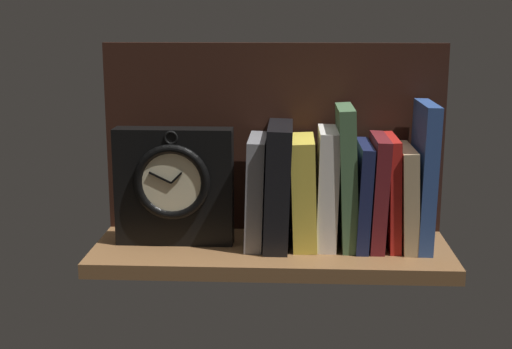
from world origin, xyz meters
TOP-DOWN VIEW (x-y plane):
  - ground_plane at (0.00, 0.00)cm, footprint 61.99×22.43cm
  - back_panel at (0.00, 10.61)cm, footprint 61.99×1.20cm
  - book_gray_chess at (-2.79, 2.03)cm, footprint 3.53×13.77cm
  - book_black_skeptic at (1.08, 2.03)cm, footprint 4.82×15.97cm
  - book_yellow_seinlanguage at (5.49, 2.03)cm, footprint 4.75×13.11cm
  - book_white_catcher at (9.52, 2.03)cm, footprint 3.80×12.34cm
  - book_green_romantic at (12.91, 2.03)cm, footprint 3.93×13.03cm
  - book_navy_bierce at (15.64, 2.03)cm, footprint 2.73×13.92cm
  - book_maroon_dawkins at (18.21, 2.03)cm, footprint 3.04×13.59cm
  - book_red_requiem at (20.66, 2.03)cm, footprint 2.57×12.80cm
  - book_tan_shortstories at (23.17, 2.03)cm, footprint 3.42×13.85cm
  - book_blue_modern at (26.01, 2.03)cm, footprint 2.87×13.96cm
  - framed_clock at (-17.02, 0.70)cm, footprint 20.47×5.74cm

SIDE VIEW (x-z plane):
  - ground_plane at x=0.00cm, z-range -2.50..0.00cm
  - book_tan_shortstories at x=23.17cm, z-range -0.05..17.44cm
  - book_navy_bierce at x=15.64cm, z-range -0.03..17.99cm
  - book_yellow_seinlanguage at x=5.49cm, z-range -0.07..18.87cm
  - book_gray_chess at x=-2.79cm, z-range -0.04..18.92cm
  - book_red_requiem at x=20.66cm, z-range -0.03..19.17cm
  - book_maroon_dawkins at x=18.21cm, z-range -0.03..19.20cm
  - book_white_catcher at x=9.52cm, z-range -0.03..20.40cm
  - framed_clock at x=-17.02cm, z-range 0.22..20.69cm
  - book_black_skeptic at x=1.08cm, z-range -0.06..21.13cm
  - book_green_romantic at x=12.91cm, z-range -0.05..24.33cm
  - book_blue_modern at x=26.01cm, z-range -0.02..25.00cm
  - back_panel at x=0.00cm, z-range 0.00..34.58cm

